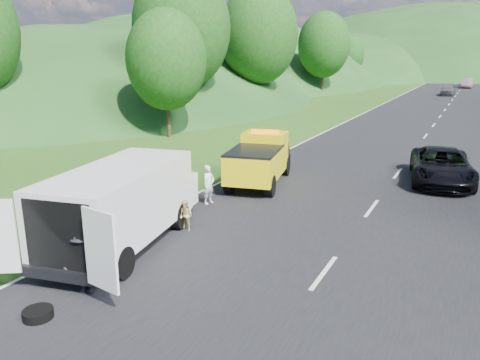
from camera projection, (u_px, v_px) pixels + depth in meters
The scene contains 14 objects.
ground at pixel (254, 230), 15.46m from camera, with size 320.00×320.00×0.00m, color #38661E.
road_surface at pixel (445, 110), 48.55m from camera, with size 14.00×200.00×0.02m, color black.
tree_line_left at pixel (307, 90), 75.40m from camera, with size 14.00×140.00×14.00m, color #27601C, non-canonical shape.
tow_truck at pixel (260, 159), 20.75m from camera, with size 2.99×5.61×2.29m.
white_van at pixel (123, 202), 13.85m from camera, with size 4.27×7.41×2.48m.
woman at pixel (209, 204), 18.20m from camera, with size 0.55×0.40×1.52m, color silver.
child at pixel (186, 231), 15.42m from camera, with size 0.50×0.39×1.02m, color tan.
worker at pixel (87, 292), 11.46m from camera, with size 1.03×0.59×1.60m, color black.
suitcase at pixel (150, 199), 17.68m from camera, with size 0.39×0.22×0.63m, color #585742.
spare_tire at pixel (39, 319), 10.29m from camera, with size 0.66×0.66×0.20m, color black.
passing_suv at pixel (440, 183), 21.19m from camera, with size 2.52×5.47×1.52m, color black.
dist_car_a at pixel (447, 96), 65.50m from camera, with size 1.75×4.35×1.48m, color #444347.
dist_car_b at pixel (466, 88), 79.97m from camera, with size 1.68×4.82×1.59m, color #714B59.
dist_car_c at pixel (468, 86), 85.07m from camera, with size 1.85×4.56×1.32m, color #9E4F5B.
Camera 1 is at (6.17, -13.13, 5.64)m, focal length 35.00 mm.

